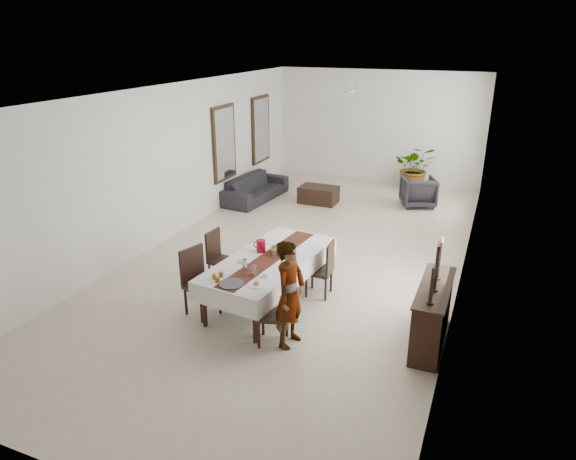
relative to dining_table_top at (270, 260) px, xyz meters
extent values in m
cube|color=beige|center=(-0.16, 1.98, -0.74)|extent=(6.00, 12.00, 0.00)
cube|color=white|center=(-0.16, 1.98, 2.46)|extent=(6.00, 12.00, 0.02)
cube|color=white|center=(-0.16, 7.98, 0.86)|extent=(6.00, 0.02, 3.20)
cube|color=white|center=(-0.16, -4.02, 0.86)|extent=(6.00, 0.02, 3.20)
cube|color=white|center=(-3.16, 1.98, 0.86)|extent=(0.02, 12.00, 3.20)
cube|color=white|center=(2.84, 1.98, 0.86)|extent=(0.02, 12.00, 3.20)
cube|color=black|center=(0.00, 0.00, 0.00)|extent=(1.28, 2.53, 0.05)
cylinder|color=black|center=(-0.57, -1.10, -0.38)|extent=(0.08, 0.08, 0.71)
cylinder|color=black|center=(0.32, -1.20, -0.38)|extent=(0.08, 0.08, 0.71)
cylinder|color=black|center=(-0.32, 1.20, -0.38)|extent=(0.08, 0.08, 0.71)
cylinder|color=black|center=(0.57, 1.10, -0.38)|extent=(0.08, 0.08, 0.71)
cube|color=silver|center=(0.00, 0.00, 0.03)|extent=(1.48, 2.74, 0.01)
cube|color=white|center=(-0.59, 0.07, -0.12)|extent=(0.30, 2.60, 0.30)
cube|color=white|center=(0.59, -0.07, -0.12)|extent=(0.30, 2.60, 0.30)
cube|color=white|center=(-0.15, -1.30, -0.12)|extent=(1.19, 0.14, 0.30)
cube|color=white|center=(0.15, 1.30, -0.12)|extent=(1.19, 0.14, 0.30)
cube|color=#60291B|center=(0.00, 0.00, 0.04)|extent=(0.64, 2.56, 0.00)
cylinder|color=maroon|center=(-0.24, 0.18, 0.14)|extent=(0.17, 0.17, 0.20)
torus|color=maroon|center=(-0.32, 0.19, 0.14)|extent=(0.12, 0.03, 0.12)
cylinder|color=white|center=(0.05, -0.67, 0.12)|extent=(0.07, 0.07, 0.17)
cylinder|color=silver|center=(-0.16, -0.54, 0.12)|extent=(0.07, 0.07, 0.17)
cylinder|color=white|center=(0.06, 0.04, 0.12)|extent=(0.07, 0.07, 0.17)
cylinder|color=white|center=(0.23, -0.64, 0.07)|extent=(0.09, 0.09, 0.06)
cylinder|color=white|center=(0.23, -0.64, 0.04)|extent=(0.15, 0.15, 0.01)
cylinder|color=white|center=(-0.34, -0.32, 0.07)|extent=(0.09, 0.09, 0.06)
cylinder|color=white|center=(-0.34, -0.32, 0.04)|extent=(0.15, 0.15, 0.01)
cylinder|color=white|center=(0.23, -0.95, 0.04)|extent=(0.24, 0.24, 0.02)
sphere|color=tan|center=(0.23, -0.95, 0.07)|extent=(0.09, 0.09, 0.09)
cylinder|color=white|center=(-0.39, -0.72, 0.04)|extent=(0.24, 0.24, 0.02)
cylinder|color=white|center=(-0.26, 0.59, 0.04)|extent=(0.24, 0.24, 0.02)
cylinder|color=#3C3B40|center=(-0.12, -1.06, 0.05)|extent=(0.37, 0.37, 0.02)
cylinder|color=#8E5414|center=(-0.34, -1.07, 0.07)|extent=(0.06, 0.06, 0.08)
cylinder|color=#975D16|center=(-0.44, -0.99, 0.07)|extent=(0.06, 0.06, 0.08)
cylinder|color=brown|center=(-0.38, -0.90, 0.07)|extent=(0.06, 0.06, 0.08)
cylinder|color=brown|center=(0.08, 0.25, 0.09)|extent=(0.30, 0.30, 0.10)
sphere|color=maroon|center=(0.11, 0.26, 0.16)|extent=(0.09, 0.09, 0.09)
sphere|color=#5A7121|center=(0.04, 0.28, 0.16)|extent=(0.08, 0.08, 0.08)
sphere|color=gold|center=(0.07, 0.20, 0.16)|extent=(0.09, 0.09, 0.09)
cube|color=black|center=(0.55, -1.10, -0.29)|extent=(0.52, 0.52, 0.05)
cylinder|color=black|center=(0.76, -1.22, -0.53)|extent=(0.05, 0.05, 0.42)
cylinder|color=black|center=(0.67, -0.88, -0.53)|extent=(0.05, 0.05, 0.42)
cylinder|color=black|center=(0.42, -1.31, -0.53)|extent=(0.05, 0.05, 0.42)
cylinder|color=black|center=(0.33, -0.98, -0.53)|extent=(0.05, 0.05, 0.42)
cube|color=black|center=(0.74, -1.05, 0.00)|extent=(0.15, 0.42, 0.54)
cube|color=black|center=(0.67, 0.52, -0.31)|extent=(0.43, 0.43, 0.05)
cylinder|color=black|center=(0.84, 0.36, -0.53)|extent=(0.04, 0.04, 0.40)
cylinder|color=black|center=(0.83, 0.69, -0.53)|extent=(0.04, 0.04, 0.40)
cylinder|color=black|center=(0.51, 0.34, -0.53)|extent=(0.04, 0.04, 0.40)
cylinder|color=black|center=(0.50, 0.68, -0.53)|extent=(0.04, 0.04, 0.40)
cube|color=black|center=(0.86, 0.53, -0.03)|extent=(0.05, 0.41, 0.52)
cube|color=black|center=(-0.80, -0.79, -0.26)|extent=(0.57, 0.57, 0.05)
cylinder|color=black|center=(-0.92, -0.55, -0.51)|extent=(0.06, 0.06, 0.45)
cylinder|color=black|center=(-1.03, -0.91, -0.51)|extent=(0.06, 0.06, 0.45)
cylinder|color=black|center=(-0.56, -0.67, -0.51)|extent=(0.06, 0.06, 0.45)
cylinder|color=black|center=(-0.68, -1.02, -0.51)|extent=(0.06, 0.06, 0.45)
cube|color=black|center=(-0.99, -0.73, 0.05)|extent=(0.18, 0.45, 0.58)
cube|color=black|center=(-1.03, 0.27, -0.31)|extent=(0.44, 0.44, 0.05)
cylinder|color=black|center=(-1.18, 0.45, -0.54)|extent=(0.04, 0.04, 0.40)
cylinder|color=black|center=(-1.21, 0.12, -0.54)|extent=(0.04, 0.04, 0.40)
cylinder|color=black|center=(-0.85, 0.42, -0.54)|extent=(0.04, 0.04, 0.40)
cylinder|color=black|center=(-0.88, 0.09, -0.54)|extent=(0.04, 0.04, 0.40)
cube|color=black|center=(-1.22, 0.29, -0.03)|extent=(0.07, 0.41, 0.52)
imported|color=gray|center=(0.78, -1.03, 0.05)|extent=(0.45, 0.62, 1.56)
cube|color=black|center=(2.62, -0.24, -0.30)|extent=(0.39, 1.44, 0.87)
cube|color=black|center=(2.62, -0.24, 0.14)|extent=(0.42, 1.50, 0.03)
cylinder|color=black|center=(2.62, -0.77, 0.17)|extent=(0.10, 0.10, 0.03)
cylinder|color=black|center=(2.62, -0.77, 0.43)|extent=(0.05, 0.05, 0.48)
cylinder|color=beige|center=(2.62, -0.77, 0.71)|extent=(0.03, 0.03, 0.08)
cylinder|color=black|center=(2.62, -0.38, 0.17)|extent=(0.10, 0.10, 0.03)
cylinder|color=black|center=(2.62, -0.38, 0.50)|extent=(0.05, 0.05, 0.63)
cylinder|color=beige|center=(2.62, -0.38, 0.85)|extent=(0.03, 0.03, 0.08)
cylinder|color=black|center=(2.62, 0.00, 0.17)|extent=(0.10, 0.10, 0.03)
cylinder|color=black|center=(2.62, 0.00, 0.45)|extent=(0.05, 0.05, 0.53)
cylinder|color=silver|center=(2.62, 0.00, 0.76)|extent=(0.03, 0.03, 0.08)
imported|color=#242126|center=(-2.64, 4.90, -0.42)|extent=(1.05, 2.23, 0.63)
imported|color=#2B282E|center=(1.42, 6.00, -0.36)|extent=(1.06, 1.07, 0.75)
cube|color=black|center=(-1.01, 5.28, -0.52)|extent=(0.97, 0.65, 0.43)
imported|color=#295F26|center=(1.08, 7.47, -0.10)|extent=(1.29, 1.17, 1.26)
cube|color=black|center=(-3.12, 4.18, 0.86)|extent=(0.06, 1.05, 1.85)
cube|color=silver|center=(-3.09, 4.18, 0.86)|extent=(0.01, 0.90, 1.70)
cube|color=black|center=(-3.12, 6.28, 0.86)|extent=(0.06, 1.05, 1.85)
cube|color=silver|center=(-3.09, 6.28, 0.86)|extent=(0.01, 0.90, 1.70)
cylinder|color=white|center=(-0.16, 4.98, 2.36)|extent=(0.04, 0.04, 0.20)
cylinder|color=silver|center=(-0.16, 4.98, 2.16)|extent=(0.16, 0.16, 0.08)
cube|color=silver|center=(-0.16, 5.33, 2.16)|extent=(0.10, 0.55, 0.01)
cube|color=silver|center=(-0.16, 4.63, 2.16)|extent=(0.10, 0.55, 0.01)
cube|color=silver|center=(0.19, 4.98, 2.16)|extent=(0.55, 0.10, 0.01)
cube|color=white|center=(-0.51, 4.98, 2.16)|extent=(0.55, 0.10, 0.01)
camera|label=1|loc=(3.16, -6.83, 3.41)|focal=32.00mm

